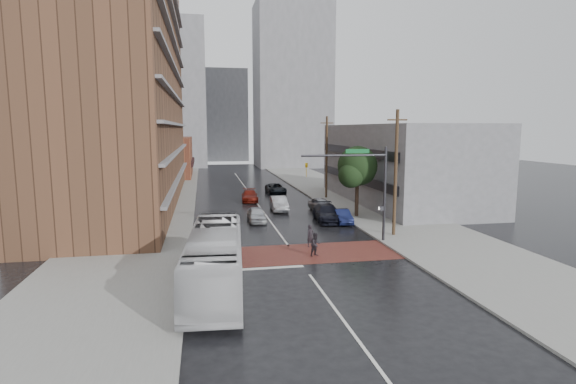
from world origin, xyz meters
name	(u,v)px	position (x,y,z in m)	size (l,w,h in m)	color
ground	(296,256)	(0.00, 0.00, 0.00)	(160.00, 160.00, 0.00)	black
crosswalk	(294,254)	(0.00, 0.50, 0.01)	(14.00, 5.00, 0.02)	brown
sidewalk_west	(156,202)	(-11.50, 25.00, 0.07)	(9.00, 90.00, 0.15)	gray
sidewalk_east	(345,196)	(11.50, 25.00, 0.07)	(9.00, 90.00, 0.15)	gray
apartment_block	(126,78)	(-14.00, 24.00, 14.00)	(10.00, 44.00, 28.00)	brown
storefront_west	(169,157)	(-12.00, 54.00, 3.50)	(8.00, 16.00, 7.00)	brown
building_east	(400,164)	(16.50, 20.00, 4.50)	(11.00, 26.00, 9.00)	gray
distant_tower_west	(165,95)	(-14.00, 78.00, 16.00)	(18.00, 16.00, 32.00)	gray
distant_tower_east	(292,86)	(14.00, 72.00, 18.00)	(16.00, 14.00, 36.00)	gray
distant_tower_center	(224,116)	(0.00, 95.00, 12.00)	(12.00, 10.00, 24.00)	gray
street_tree	(357,169)	(8.52, 12.03, 4.73)	(4.20, 4.10, 6.90)	#332319
signal_mast	(367,180)	(5.85, 2.50, 4.73)	(6.50, 0.30, 7.20)	#2D2D33
utility_pole_near	(396,172)	(8.80, 4.00, 5.14)	(1.60, 0.26, 10.00)	#473321
utility_pole_far	(327,157)	(8.80, 24.00, 5.14)	(1.60, 0.26, 10.00)	#473321
transit_bus	(215,259)	(-5.50, -5.30, 1.64)	(2.76, 11.80, 3.29)	silver
pedestrian_a	(310,236)	(1.52, 2.13, 0.82)	(0.60, 0.39, 1.64)	black
pedestrian_b	(316,245)	(1.32, -0.24, 0.80)	(0.77, 0.60, 1.59)	black
car_travel_a	(257,215)	(-1.26, 11.69, 0.68)	(1.60, 3.97, 1.35)	#B8BBC1
car_travel_b	(279,204)	(1.69, 16.82, 0.75)	(1.59, 4.57, 1.51)	#B7B9C0
car_travel_c	(250,196)	(-0.66, 23.64, 0.66)	(1.86, 4.57, 1.33)	maroon
suv_travel	(276,189)	(3.36, 29.28, 0.68)	(2.24, 4.86, 1.35)	black
car_parked_near	(342,216)	(6.30, 9.66, 0.62)	(1.31, 3.77, 1.24)	#131A43
car_parked_mid	(327,213)	(5.20, 10.73, 0.77)	(2.15, 5.29, 1.54)	black
car_parked_far	(321,204)	(6.02, 16.00, 0.68)	(1.61, 4.00, 1.36)	#9D9FA4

